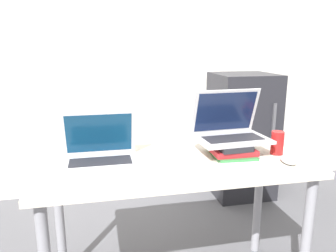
{
  "coord_description": "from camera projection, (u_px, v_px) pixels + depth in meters",
  "views": [
    {
      "loc": [
        -0.36,
        -1.19,
        1.31
      ],
      "look_at": [
        -0.04,
        0.31,
        0.94
      ],
      "focal_mm": 35.0,
      "sensor_mm": 36.0,
      "label": 1
    }
  ],
  "objects": [
    {
      "name": "wall_back",
      "position": [
        138.0,
        41.0,
        2.81
      ],
      "size": [
        8.0,
        0.05,
        2.7
      ],
      "color": "silver",
      "rests_on": "ground_plane"
    },
    {
      "name": "desk",
      "position": [
        175.0,
        180.0,
        1.65
      ],
      "size": [
        1.33,
        0.62,
        0.76
      ],
      "color": "beige",
      "rests_on": "ground_plane"
    },
    {
      "name": "laptop_left",
      "position": [
        100.0,
        152.0,
        1.6
      ],
      "size": [
        0.36,
        0.25,
        0.25
      ],
      "color": "silver",
      "rests_on": "desk"
    },
    {
      "name": "book_stack",
      "position": [
        230.0,
        149.0,
        1.69
      ],
      "size": [
        0.22,
        0.27,
        0.08
      ],
      "color": "#33753D",
      "rests_on": "desk"
    },
    {
      "name": "laptop_on_books",
      "position": [
        229.0,
        129.0,
        1.71
      ],
      "size": [
        0.38,
        0.28,
        0.26
      ],
      "color": "#B2B2B7",
      "rests_on": "book_stack"
    },
    {
      "name": "wireless_keyboard",
      "position": [
        239.0,
        166.0,
        1.53
      ],
      "size": [
        0.31,
        0.13,
        0.01
      ],
      "color": "white",
      "rests_on": "desk"
    },
    {
      "name": "mouse",
      "position": [
        288.0,
        160.0,
        1.58
      ],
      "size": [
        0.06,
        0.11,
        0.04
      ],
      "color": "#B2B2B7",
      "rests_on": "desk"
    },
    {
      "name": "soda_can",
      "position": [
        277.0,
        143.0,
        1.71
      ],
      "size": [
        0.07,
        0.07,
        0.12
      ],
      "color": "red",
      "rests_on": "desk"
    },
    {
      "name": "mini_fridge",
      "position": [
        241.0,
        135.0,
        2.9
      ],
      "size": [
        0.5,
        0.52,
        1.08
      ],
      "color": "#232328",
      "rests_on": "ground_plane"
    }
  ]
}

